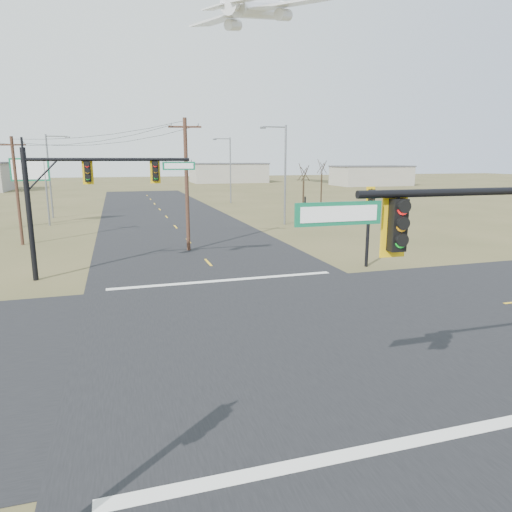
{
  "coord_description": "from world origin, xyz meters",
  "views": [
    {
      "loc": [
        -5.23,
        -15.31,
        6.31
      ],
      "look_at": [
        -0.25,
        1.0,
        2.69
      ],
      "focal_mm": 32.0,
      "sensor_mm": 36.0,
      "label": 1
    }
  ],
  "objects": [
    {
      "name": "ground",
      "position": [
        0.0,
        0.0,
        0.0
      ],
      "size": [
        320.0,
        320.0,
        0.0
      ],
      "primitive_type": "plane",
      "color": "brown",
      "rests_on": "ground"
    },
    {
      "name": "road_ew",
      "position": [
        0.0,
        0.0,
        0.01
      ],
      "size": [
        160.0,
        14.0,
        0.02
      ],
      "primitive_type": "cube",
      "color": "black",
      "rests_on": "ground"
    },
    {
      "name": "road_ns",
      "position": [
        0.0,
        0.0,
        0.01
      ],
      "size": [
        14.0,
        160.0,
        0.02
      ],
      "primitive_type": "cube",
      "color": "black",
      "rests_on": "ground"
    },
    {
      "name": "stop_bar_near",
      "position": [
        0.0,
        -7.5,
        0.03
      ],
      "size": [
        12.0,
        0.4,
        0.01
      ],
      "primitive_type": "cube",
      "color": "silver",
      "rests_on": "road_ns"
    },
    {
      "name": "stop_bar_far",
      "position": [
        0.0,
        7.5,
        0.03
      ],
      "size": [
        12.0,
        0.4,
        0.01
      ],
      "primitive_type": "cube",
      "color": "silver",
      "rests_on": "road_ns"
    },
    {
      "name": "mast_arm_far",
      "position": [
        -6.57,
        10.6,
        4.99
      ],
      "size": [
        8.84,
        0.43,
        6.9
      ],
      "rotation": [
        0.0,
        0.0,
        0.05
      ],
      "color": "black",
      "rests_on": "ground"
    },
    {
      "name": "pedestal_signal_ne",
      "position": [
        8.89,
        8.13,
        3.44
      ],
      "size": [
        0.57,
        0.51,
        4.79
      ],
      "rotation": [
        0.0,
        0.0,
        0.03
      ],
      "color": "black",
      "rests_on": "ground"
    },
    {
      "name": "utility_pole_near",
      "position": [
        -0.55,
        16.31,
        4.71
      ],
      "size": [
        2.19,
        0.56,
        9.03
      ],
      "rotation": [
        0.0,
        0.0,
        -0.2
      ],
      "color": "#42291C",
      "rests_on": "ground"
    },
    {
      "name": "utility_pole_far",
      "position": [
        -12.2,
        22.15,
        4.18
      ],
      "size": [
        1.9,
        0.62,
        7.93
      ],
      "rotation": [
        0.0,
        0.0,
        -0.26
      ],
      "color": "#42291C",
      "rests_on": "ground"
    },
    {
      "name": "highway_sign",
      "position": [
        -12.87,
        32.63,
        4.52
      ],
      "size": [
        3.43,
        0.17,
        6.43
      ],
      "rotation": [
        0.0,
        0.0,
        -0.02
      ],
      "color": "slate",
      "rests_on": "ground"
    },
    {
      "name": "streetlight_a",
      "position": [
        10.31,
        26.59,
        5.32
      ],
      "size": [
        2.64,
        0.27,
        9.49
      ],
      "rotation": [
        0.0,
        0.0,
        -0.07
      ],
      "color": "slate",
      "rests_on": "ground"
    },
    {
      "name": "streetlight_b",
      "position": [
        10.64,
        50.02,
        5.26
      ],
      "size": [
        2.63,
        0.41,
        9.37
      ],
      "rotation": [
        0.0,
        0.0,
        0.39
      ],
      "color": "slate",
      "rests_on": "ground"
    },
    {
      "name": "streetlight_c",
      "position": [
        -11.81,
        38.94,
        5.01
      ],
      "size": [
        2.49,
        0.33,
        8.92
      ],
      "rotation": [
        0.0,
        0.0,
        -0.22
      ],
      "color": "slate",
      "rests_on": "ground"
    },
    {
      "name": "bare_tree_c",
      "position": [
        15.63,
        34.12,
        4.85
      ],
      "size": [
        2.95,
        2.95,
        6.19
      ],
      "rotation": [
        0.0,
        0.0,
        0.14
      ],
      "color": "black",
      "rests_on": "ground"
    },
    {
      "name": "bare_tree_d",
      "position": [
        21.62,
        42.08,
        5.35
      ],
      "size": [
        2.91,
        2.91,
        6.65
      ],
      "rotation": [
        0.0,
        0.0,
        0.17
      ],
      "color": "black",
      "rests_on": "ground"
    },
    {
      "name": "warehouse_mid",
      "position": [
        25.0,
        110.0,
        2.5
      ],
      "size": [
        20.0,
        12.0,
        5.0
      ],
      "primitive_type": "cube",
      "color": "gray",
      "rests_on": "ground"
    },
    {
      "name": "warehouse_right",
      "position": [
        55.0,
        85.0,
        2.25
      ],
      "size": [
        18.0,
        10.0,
        4.5
      ],
      "primitive_type": "cube",
      "color": "gray",
      "rests_on": "ground"
    },
    {
      "name": "jet_airliner",
      "position": [
        22.8,
        75.46,
        34.51
      ],
      "size": [
        30.8,
        30.6,
        13.82
      ],
      "rotation": [
        0.0,
        -0.2,
        0.67
      ],
      "color": "silver"
    }
  ]
}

